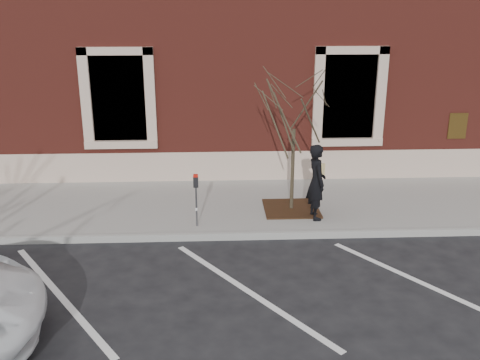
{
  "coord_description": "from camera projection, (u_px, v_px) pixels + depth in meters",
  "views": [
    {
      "loc": [
        -0.5,
        -10.34,
        4.69
      ],
      "look_at": [
        0.0,
        0.6,
        1.1
      ],
      "focal_mm": 40.0,
      "sensor_mm": 36.0,
      "label": 1
    }
  ],
  "objects": [
    {
      "name": "ground",
      "position": [
        241.0,
        238.0,
        11.29
      ],
      "size": [
        120.0,
        120.0,
        0.0
      ],
      "primitive_type": "plane",
      "color": "#28282B",
      "rests_on": "ground"
    },
    {
      "name": "sidewalk_near",
      "position": [
        238.0,
        205.0,
        12.93
      ],
      "size": [
        40.0,
        3.5,
        0.15
      ],
      "primitive_type": "cube",
      "color": "gray",
      "rests_on": "ground"
    },
    {
      "name": "curb_near",
      "position": [
        241.0,
        236.0,
        11.22
      ],
      "size": [
        40.0,
        0.12,
        0.15
      ],
      "primitive_type": "cube",
      "color": "#9E9E99",
      "rests_on": "ground"
    },
    {
      "name": "parking_stripes",
      "position": [
        247.0,
        291.0,
        9.21
      ],
      "size": [
        28.0,
        4.4,
        0.01
      ],
      "primitive_type": null,
      "color": "silver",
      "rests_on": "ground"
    },
    {
      "name": "building_civic",
      "position": [
        230.0,
        28.0,
        17.4
      ],
      "size": [
        40.0,
        8.62,
        8.0
      ],
      "color": "maroon",
      "rests_on": "ground"
    },
    {
      "name": "man",
      "position": [
        316.0,
        182.0,
        11.72
      ],
      "size": [
        0.48,
        0.66,
        1.69
      ],
      "primitive_type": "imported",
      "rotation": [
        0.0,
        0.0,
        1.69
      ],
      "color": "black",
      "rests_on": "sidewalk_near"
    },
    {
      "name": "parking_meter",
      "position": [
        196.0,
        191.0,
        11.29
      ],
      "size": [
        0.11,
        0.08,
        1.17
      ],
      "rotation": [
        0.0,
        0.0,
        -0.26
      ],
      "color": "#595B60",
      "rests_on": "sidewalk_near"
    },
    {
      "name": "tree_grate",
      "position": [
        291.0,
        208.0,
        12.49
      ],
      "size": [
        1.27,
        1.27,
        0.03
      ],
      "primitive_type": "cube",
      "color": "#391E12",
      "rests_on": "sidewalk_near"
    },
    {
      "name": "sapling",
      "position": [
        295.0,
        106.0,
        11.74
      ],
      "size": [
        2.09,
        2.09,
        3.48
      ],
      "color": "#403627",
      "rests_on": "sidewalk_near"
    }
  ]
}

